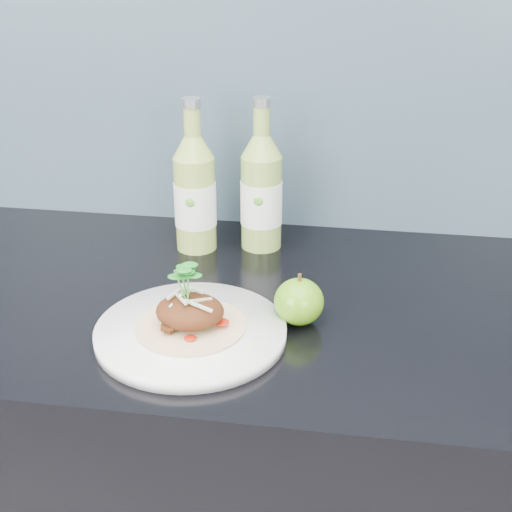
# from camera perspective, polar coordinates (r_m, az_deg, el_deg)

# --- Properties ---
(subway_backsplash) EXTENTS (4.00, 0.02, 0.70)m
(subway_backsplash) POSITION_cam_1_polar(r_m,az_deg,el_deg) (1.24, 0.58, 17.87)
(subway_backsplash) COLOR #6B90A9
(subway_backsplash) RESTS_ON kitchen_counter
(dinner_plate) EXTENTS (0.29, 0.29, 0.02)m
(dinner_plate) POSITION_cam_1_polar(r_m,az_deg,el_deg) (0.97, -5.23, -6.09)
(dinner_plate) COLOR white
(dinner_plate) RESTS_ON kitchen_counter
(pork_taco) EXTENTS (0.15, 0.15, 0.10)m
(pork_taco) POSITION_cam_1_polar(r_m,az_deg,el_deg) (0.95, -5.32, -4.24)
(pork_taco) COLOR tan
(pork_taco) RESTS_ON dinner_plate
(green_apple) EXTENTS (0.07, 0.07, 0.08)m
(green_apple) POSITION_cam_1_polar(r_m,az_deg,el_deg) (0.99, 3.46, -3.67)
(green_apple) COLOR #41860E
(green_apple) RESTS_ON kitchen_counter
(cider_bottle_left) EXTENTS (0.08, 0.08, 0.26)m
(cider_bottle_left) POSITION_cam_1_polar(r_m,az_deg,el_deg) (1.20, -4.91, 4.98)
(cider_bottle_left) COLOR #95B049
(cider_bottle_left) RESTS_ON kitchen_counter
(cider_bottle_right) EXTENTS (0.08, 0.08, 0.26)m
(cider_bottle_right) POSITION_cam_1_polar(r_m,az_deg,el_deg) (1.20, 0.44, 5.11)
(cider_bottle_right) COLOR #88AA46
(cider_bottle_right) RESTS_ON kitchen_counter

